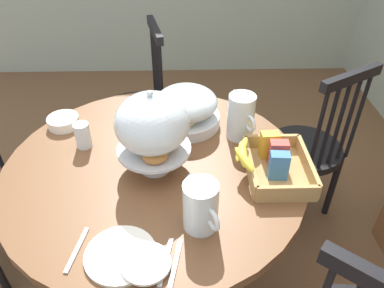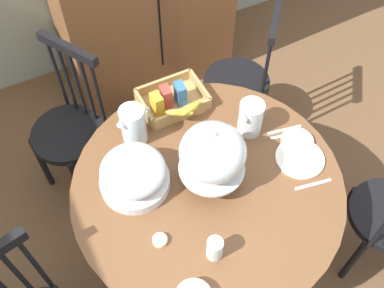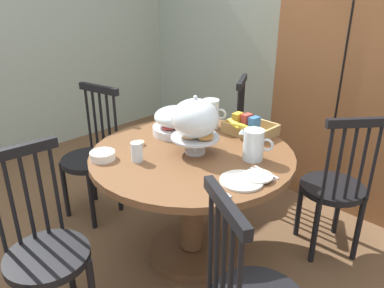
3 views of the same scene
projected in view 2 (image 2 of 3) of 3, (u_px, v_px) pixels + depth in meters
The scene contains 16 objects.
ground_plane at pixel (215, 250), 2.52m from camera, with size 10.00×10.00×0.00m, color brown.
dining_table at pixel (206, 206), 2.10m from camera, with size 1.19×1.19×0.74m.
windsor_chair_far_side at pixel (240, 83), 2.67m from camera, with size 0.47×0.47×0.97m.
windsor_chair_host_seat at pixel (71, 131), 2.46m from camera, with size 0.45×0.45×0.97m.
pastry_stand_with_dome at pixel (213, 154), 1.78m from camera, with size 0.28×0.28×0.34m.
fruit_platter_covered at pixel (134, 174), 1.85m from camera, with size 0.30×0.30×0.18m.
orange_juice_pitcher at pixel (250, 119), 2.03m from camera, with size 0.19×0.11×0.18m.
milk_pitcher at pixel (134, 126), 1.99m from camera, with size 0.19×0.11×0.20m.
cereal_basket at pixel (173, 101), 2.14m from camera, with size 0.32×0.30×0.12m.
china_plate_large at pixel (300, 158), 1.99m from camera, with size 0.22×0.22×0.01m, color white.
china_plate_small at pixel (297, 141), 2.04m from camera, with size 0.15×0.15×0.01m, color white.
drinking_glass at pixel (215, 249), 1.69m from camera, with size 0.06×0.06×0.11m, color silver.
butter_dish at pixel (160, 240), 1.76m from camera, with size 0.06×0.06×0.02m, color beige.
table_knife at pixel (287, 135), 2.08m from camera, with size 0.17×0.01×0.01m, color silver.
dinner_fork at pixel (285, 130), 2.09m from camera, with size 0.17×0.01×0.01m, color silver.
soup_spoon at pixel (313, 184), 1.92m from camera, with size 0.17×0.01×0.01m, color silver.
Camera 2 is at (-0.56, -0.82, 2.40)m, focal length 41.63 mm.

